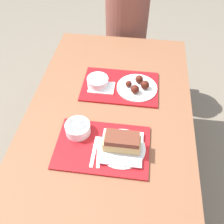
{
  "coord_description": "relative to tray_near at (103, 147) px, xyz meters",
  "views": [
    {
      "loc": [
        0.13,
        -0.82,
        1.73
      ],
      "look_at": [
        0.02,
        0.03,
        0.76
      ],
      "focal_mm": 40.0,
      "sensor_mm": 36.0,
      "label": 1
    }
  ],
  "objects": [
    {
      "name": "plastic_fork_near",
      "position": [
        -0.04,
        -0.03,
        0.01
      ],
      "size": [
        0.02,
        0.17,
        0.0
      ],
      "color": "white",
      "rests_on": "tray_near"
    },
    {
      "name": "napkin_far",
      "position": [
        -0.07,
        0.4,
        0.01
      ],
      "size": [
        0.15,
        0.1,
        0.01
      ],
      "color": "white",
      "rests_on": "tray_far"
    },
    {
      "name": "bowl_coleslaw_near",
      "position": [
        -0.13,
        0.07,
        0.04
      ],
      "size": [
        0.12,
        0.12,
        0.06
      ],
      "color": "silver",
      "rests_on": "tray_near"
    },
    {
      "name": "plastic_knife_near",
      "position": [
        -0.01,
        -0.03,
        0.01
      ],
      "size": [
        0.04,
        0.17,
        0.0
      ],
      "color": "white",
      "rests_on": "tray_near"
    },
    {
      "name": "person_seated_across",
      "position": [
        0.0,
        1.2,
        0.03
      ],
      "size": [
        0.33,
        0.33,
        0.75
      ],
      "color": "brown",
      "rests_on": "picnic_bench_far"
    },
    {
      "name": "ground_plane",
      "position": [
        -0.0,
        0.16,
        -0.73
      ],
      "size": [
        12.0,
        12.0,
        0.0
      ],
      "primitive_type": "plane",
      "color": "#706656"
    },
    {
      "name": "bowl_coleslaw_far",
      "position": [
        -0.1,
        0.42,
        0.04
      ],
      "size": [
        0.12,
        0.12,
        0.06
      ],
      "color": "silver",
      "rests_on": "tray_far"
    },
    {
      "name": "tray_near",
      "position": [
        0.0,
        0.0,
        0.0
      ],
      "size": [
        0.44,
        0.29,
        0.01
      ],
      "color": "#B21419",
      "rests_on": "picnic_table"
    },
    {
      "name": "wings_plate_far",
      "position": [
        0.14,
        0.43,
        0.02
      ],
      "size": [
        0.24,
        0.24,
        0.06
      ],
      "color": "white",
      "rests_on": "tray_far"
    },
    {
      "name": "picnic_bench_far",
      "position": [
        -0.0,
        1.2,
        -0.35
      ],
      "size": [
        0.85,
        0.28,
        0.45
      ],
      "color": "brown",
      "rests_on": "ground_plane"
    },
    {
      "name": "picnic_table",
      "position": [
        -0.0,
        0.16,
        -0.09
      ],
      "size": [
        0.89,
        1.63,
        0.72
      ],
      "color": "brown",
      "rests_on": "ground_plane"
    },
    {
      "name": "brisket_sandwich_plate",
      "position": [
        0.09,
        -0.0,
        0.04
      ],
      "size": [
        0.23,
        0.23,
        0.1
      ],
      "color": "white",
      "rests_on": "tray_near"
    },
    {
      "name": "tray_far",
      "position": [
        0.04,
        0.44,
        0.0
      ],
      "size": [
        0.44,
        0.29,
        0.01
      ],
      "color": "#B21419",
      "rests_on": "picnic_table"
    }
  ]
}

